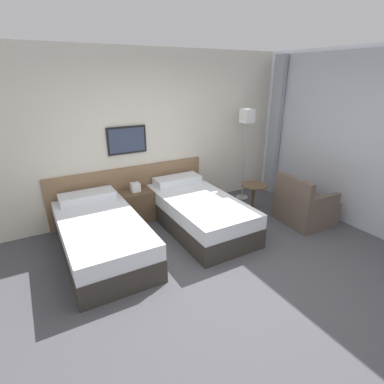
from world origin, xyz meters
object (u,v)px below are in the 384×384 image
at_px(bed_near_door, 102,236).
at_px(nightstand, 137,205).
at_px(armchair, 304,207).
at_px(side_table, 253,194).
at_px(floor_lamp, 247,126).
at_px(bed_near_window, 198,212).

xyz_separation_m(bed_near_door, nightstand, (0.76, 0.73, 0.00)).
bearing_deg(armchair, bed_near_door, 81.33).
xyz_separation_m(nightstand, side_table, (1.83, -0.79, 0.12)).
distance_m(floor_lamp, side_table, 1.28).
height_order(floor_lamp, side_table, floor_lamp).
relative_size(bed_near_door, bed_near_window, 1.00).
distance_m(bed_near_door, bed_near_window, 1.52).
height_order(nightstand, side_table, nightstand).
xyz_separation_m(floor_lamp, armchair, (0.21, -1.33, -1.14)).
xyz_separation_m(nightstand, armchair, (2.36, -1.43, 0.00)).
relative_size(bed_near_door, armchair, 2.39).
height_order(nightstand, armchair, armchair).
height_order(bed_near_window, armchair, armchair).
bearing_deg(floor_lamp, armchair, -81.00).
relative_size(bed_near_window, side_table, 3.53).
relative_size(bed_near_door, nightstand, 2.98).
distance_m(side_table, armchair, 0.84).
bearing_deg(armchair, floor_lamp, 12.86).
height_order(side_table, armchair, armchair).
distance_m(nightstand, armchair, 2.76).
xyz_separation_m(bed_near_door, side_table, (2.59, -0.05, 0.12)).
bearing_deg(bed_near_window, floor_lamp, 24.52).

